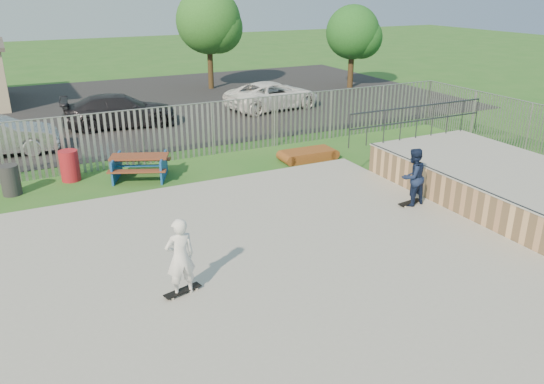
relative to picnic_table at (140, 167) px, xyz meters
name	(u,v)px	position (x,y,z in m)	size (l,w,h in m)	color
ground	(203,292)	(-0.53, -7.60, -0.40)	(120.00, 120.00, 0.00)	#2A6322
concrete_slab	(203,289)	(-0.53, -7.60, -0.32)	(15.00, 12.00, 0.15)	#9A9B96
quarter_pipe	(495,182)	(8.97, -6.56, 0.16)	(5.50, 7.05, 2.19)	tan
fence	(180,175)	(0.47, -3.01, 0.60)	(26.04, 16.02, 2.00)	gray
picnic_table	(140,167)	(0.00, 0.00, 0.00)	(2.29, 2.12, 0.78)	#602E1B
funbox	(308,155)	(5.97, -0.74, -0.22)	(1.83, 0.94, 0.36)	brown
trash_bin_red	(70,166)	(-2.10, 0.80, 0.11)	(0.61, 0.61, 1.01)	maroon
trash_bin_grey	(10,180)	(-3.87, 0.27, 0.07)	(0.56, 0.56, 0.94)	#292A2C
parking_lot	(77,111)	(-0.53, 11.40, -0.39)	(40.00, 18.00, 0.02)	black
car_dark	(120,111)	(0.86, 7.22, 0.35)	(2.03, 4.99, 1.45)	black
car_white	(273,95)	(8.63, 7.48, 0.32)	(2.30, 4.99, 1.39)	white
tree_mid	(209,21)	(7.79, 14.35, 3.59)	(3.84, 3.84, 5.92)	#41301A
tree_right	(353,32)	(15.66, 10.82, 2.93)	(3.21, 3.21, 4.95)	#43301A
skateboard_a	(410,203)	(6.27, -6.03, -0.21)	(0.82, 0.30, 0.08)	black
skateboard_b	(183,292)	(-0.97, -7.67, -0.21)	(0.82, 0.39, 0.08)	black
skater_navy	(413,177)	(6.27, -6.03, 0.58)	(0.80, 0.63, 1.66)	#121D3A
skater_white	(180,257)	(-0.97, -7.67, 0.58)	(0.60, 0.40, 1.66)	white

